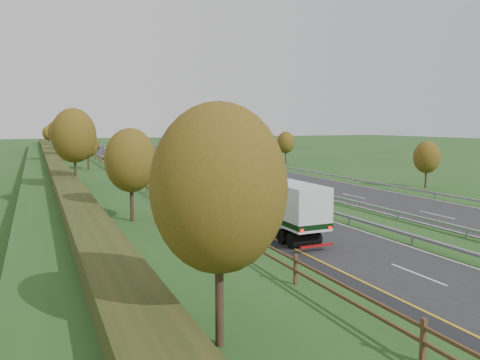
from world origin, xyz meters
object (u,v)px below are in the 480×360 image
object	(u,v)px
car_oncoming	(179,151)
car_dark_near	(220,181)
road_tanker	(114,152)
car_silver_mid	(124,162)
car_small_far	(96,147)
box_lorry	(263,199)

from	to	relation	value
car_oncoming	car_dark_near	bearing A→B (deg)	83.92
road_tanker	car_oncoming	size ratio (longest dim) A/B	2.14
car_silver_mid	car_small_far	bearing A→B (deg)	81.66
road_tanker	box_lorry	bearing A→B (deg)	-89.88
box_lorry	car_small_far	world-z (taller)	box_lorry
box_lorry	car_small_far	xyz separation A→B (m)	(1.74, 122.09, -1.64)
box_lorry	road_tanker	distance (m)	73.69
box_lorry	car_silver_mid	distance (m)	60.56
box_lorry	car_silver_mid	bearing A→B (deg)	90.17
car_silver_mid	road_tanker	bearing A→B (deg)	83.35
road_tanker	car_dark_near	xyz separation A→B (m)	(5.84, -49.89, -1.12)
road_tanker	car_small_far	distance (m)	48.45
car_dark_near	car_oncoming	distance (m)	70.17
car_dark_near	car_silver_mid	xyz separation A→B (m)	(-5.86, 36.74, -0.01)
road_tanker	car_dark_near	distance (m)	50.24
car_dark_near	car_oncoming	bearing A→B (deg)	74.96
car_small_far	car_oncoming	distance (m)	35.01
car_dark_near	car_small_far	distance (m)	98.37
car_dark_near	car_silver_mid	distance (m)	37.20
box_lorry	car_small_far	bearing A→B (deg)	89.18
car_small_far	car_oncoming	size ratio (longest dim) A/B	0.85
road_tanker	car_oncoming	xyz separation A→B (m)	(20.49, 18.74, -1.09)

